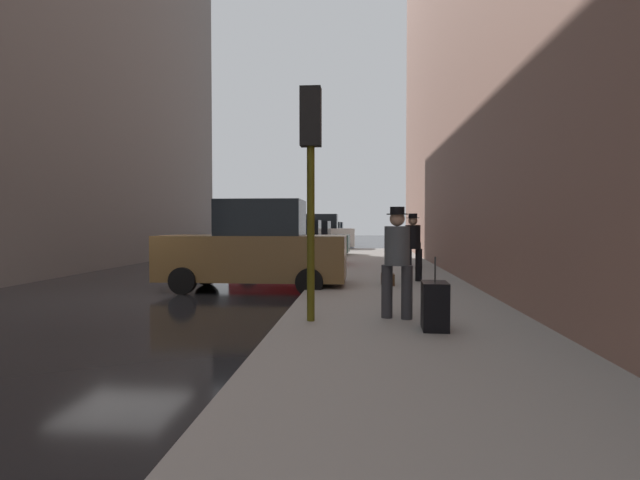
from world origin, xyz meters
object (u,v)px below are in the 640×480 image
(fire_hydrant, at_px, (329,268))
(duffel_bag, at_px, (388,279))
(parked_red_hatchback, at_px, (291,245))
(traffic_light, at_px, (311,152))
(parked_gray_coupe, at_px, (330,233))
(pedestrian_with_beanie, at_px, (397,257))
(parked_bronze_suv, at_px, (255,249))
(rolling_suitcase, at_px, (435,306))
(parked_dark_green_sedan, at_px, (307,240))
(parked_white_van, at_px, (318,234))
(pedestrian_in_tan_coat, at_px, (414,239))
(parked_blue_sedan, at_px, (325,235))
(pedestrian_with_fedora, at_px, (413,244))

(fire_hydrant, distance_m, duffel_bag, 1.60)
(parked_red_hatchback, distance_m, fire_hydrant, 5.96)
(traffic_light, bearing_deg, parked_gray_coupe, 93.04)
(parked_gray_coupe, bearing_deg, pedestrian_with_beanie, -84.71)
(parked_bronze_suv, bearing_deg, rolling_suitcase, -54.12)
(parked_dark_green_sedan, bearing_deg, traffic_light, -83.63)
(pedestrian_with_beanie, bearing_deg, parked_dark_green_sedan, 101.11)
(parked_white_van, distance_m, pedestrian_in_tan_coat, 13.77)
(pedestrian_with_beanie, xyz_separation_m, rolling_suitcase, (0.48, -0.79, -0.65))
(fire_hydrant, bearing_deg, parked_blue_sedan, 94.32)
(parked_gray_coupe, distance_m, traffic_light, 34.99)
(parked_red_hatchback, bearing_deg, traffic_light, -80.34)
(parked_blue_sedan, relative_size, rolling_suitcase, 4.06)
(parked_red_hatchback, xyz_separation_m, parked_blue_sedan, (-0.00, 18.20, 0.00))
(rolling_suitcase, relative_size, duffel_bag, 2.36)
(parked_gray_coupe, xyz_separation_m, duffel_bag, (3.29, -30.23, -0.56))
(pedestrian_in_tan_coat, height_order, rolling_suitcase, pedestrian_in_tan_coat)
(parked_white_van, bearing_deg, fire_hydrant, -84.23)
(parked_gray_coupe, xyz_separation_m, pedestrian_with_fedora, (3.99, -29.28, 0.29))
(parked_bronze_suv, xyz_separation_m, pedestrian_with_fedora, (3.99, 1.00, 0.10))
(parked_gray_coupe, bearing_deg, parked_white_van, -90.00)
(parked_blue_sedan, bearing_deg, duffel_bag, -82.33)
(parked_white_van, bearing_deg, duffel_bag, -79.87)
(parked_red_hatchback, xyz_separation_m, pedestrian_with_beanie, (3.20, -10.59, 0.29))
(parked_dark_green_sedan, height_order, pedestrian_with_fedora, pedestrian_with_fedora)
(parked_bronze_suv, bearing_deg, parked_gray_coupe, 90.00)
(parked_dark_green_sedan, xyz_separation_m, rolling_suitcase, (3.68, -17.09, -0.36))
(parked_white_van, xyz_separation_m, traffic_light, (1.85, -23.07, 1.73))
(pedestrian_with_beanie, bearing_deg, rolling_suitcase, -58.83)
(pedestrian_with_beanie, bearing_deg, duffel_bag, 88.81)
(pedestrian_with_beanie, height_order, pedestrian_in_tan_coat, pedestrian_with_beanie)
(fire_hydrant, bearing_deg, pedestrian_with_fedora, 9.98)
(pedestrian_with_beanie, distance_m, duffel_bag, 4.44)
(fire_hydrant, height_order, traffic_light, traffic_light)
(parked_white_van, relative_size, duffel_bag, 10.48)
(parked_red_hatchback, bearing_deg, parked_dark_green_sedan, 90.00)
(parked_dark_green_sedan, xyz_separation_m, fire_hydrant, (1.80, -11.38, -0.35))
(fire_hydrant, xyz_separation_m, pedestrian_with_fedora, (2.19, 0.38, 0.64))
(parked_dark_green_sedan, xyz_separation_m, pedestrian_in_tan_coat, (4.49, -6.54, 0.26))
(pedestrian_in_tan_coat, bearing_deg, parked_gray_coupe, 100.25)
(parked_gray_coupe, height_order, rolling_suitcase, parked_gray_coupe)
(parked_dark_green_sedan, xyz_separation_m, pedestrian_with_beanie, (3.20, -16.30, 0.29))
(duffel_bag, bearing_deg, pedestrian_with_beanie, -91.19)
(parked_dark_green_sedan, distance_m, rolling_suitcase, 17.49)
(rolling_suitcase, height_order, duffel_bag, rolling_suitcase)
(parked_gray_coupe, distance_m, pedestrian_in_tan_coat, 25.23)
(pedestrian_with_beanie, distance_m, rolling_suitcase, 1.13)
(parked_white_van, height_order, pedestrian_with_fedora, parked_white_van)
(rolling_suitcase, bearing_deg, pedestrian_in_tan_coat, 85.61)
(parked_blue_sedan, height_order, rolling_suitcase, parked_blue_sedan)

